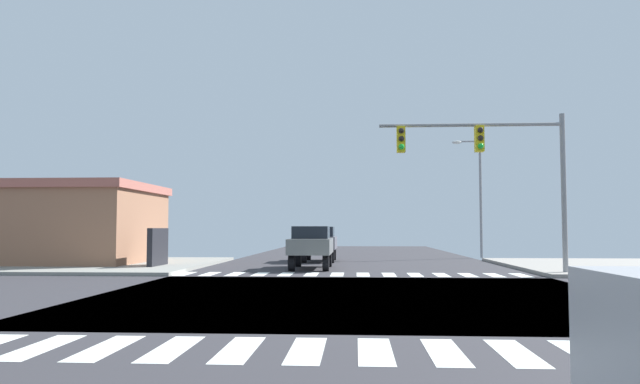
# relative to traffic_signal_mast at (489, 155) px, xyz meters

# --- Properties ---
(ground) EXTENTS (90.00, 90.00, 0.05)m
(ground) POSITION_rel_traffic_signal_mast_xyz_m (-5.12, -7.21, -4.62)
(ground) COLOR #312F34
(sidewalk_corner_nw) EXTENTS (12.00, 12.00, 0.14)m
(sidewalk_corner_nw) POSITION_rel_traffic_signal_mast_xyz_m (-18.12, 4.79, -4.53)
(sidewalk_corner_nw) COLOR gray
(sidewalk_corner_nw) RESTS_ON ground
(crosswalk_near) EXTENTS (13.50, 2.00, 0.01)m
(crosswalk_near) POSITION_rel_traffic_signal_mast_xyz_m (-5.37, -14.51, -4.59)
(crosswalk_near) COLOR silver
(crosswalk_near) RESTS_ON ground
(crosswalk_far) EXTENTS (13.50, 2.00, 0.01)m
(crosswalk_far) POSITION_rel_traffic_signal_mast_xyz_m (-5.37, 0.09, -4.59)
(crosswalk_far) COLOR silver
(crosswalk_far) RESTS_ON ground
(traffic_signal_mast) EXTENTS (7.11, 0.55, 6.19)m
(traffic_signal_mast) POSITION_rel_traffic_signal_mast_xyz_m (0.00, 0.00, 0.00)
(traffic_signal_mast) COLOR gray
(traffic_signal_mast) RESTS_ON ground
(street_lamp) EXTENTS (1.78, 0.32, 7.25)m
(street_lamp) POSITION_rel_traffic_signal_mast_xyz_m (2.25, 13.93, -0.20)
(street_lamp) COLOR gray
(street_lamp) RESTS_ON ground
(bank_building) EXTENTS (13.81, 7.46, 3.98)m
(bank_building) POSITION_rel_traffic_signal_mast_xyz_m (-21.44, 5.59, -2.60)
(bank_building) COLOR #92644A
(bank_building) RESTS_ON ground
(sedan_nearside_1) EXTENTS (1.80, 4.30, 1.88)m
(sedan_nearside_1) POSITION_rel_traffic_signal_mast_xyz_m (-7.12, 9.39, -3.48)
(sedan_nearside_1) COLOR black
(sedan_nearside_1) RESTS_ON ground
(sedan_crossing_2) EXTENTS (1.80, 4.30, 1.88)m
(sedan_crossing_2) POSITION_rel_traffic_signal_mast_xyz_m (-7.12, 3.35, -3.48)
(sedan_crossing_2) COLOR black
(sedan_crossing_2) RESTS_ON ground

